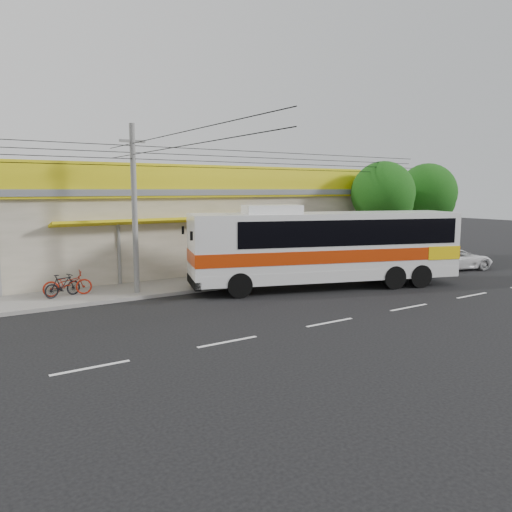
# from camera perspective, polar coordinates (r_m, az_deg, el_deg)

# --- Properties ---
(ground) EXTENTS (120.00, 120.00, 0.00)m
(ground) POSITION_cam_1_polar(r_m,az_deg,el_deg) (19.18, 3.47, -5.95)
(ground) COLOR black
(ground) RESTS_ON ground
(sidewalk) EXTENTS (30.00, 3.20, 0.15)m
(sidewalk) POSITION_cam_1_polar(r_m,az_deg,el_deg) (24.15, -5.02, -2.95)
(sidewalk) COLOR slate
(sidewalk) RESTS_ON ground
(lane_markings) EXTENTS (50.00, 0.12, 0.01)m
(lane_markings) POSITION_cam_1_polar(r_m,az_deg,el_deg) (17.30, 8.44, -7.53)
(lane_markings) COLOR silver
(lane_markings) RESTS_ON ground
(storefront_building) EXTENTS (22.60, 9.20, 5.70)m
(storefront_building) POSITION_cam_1_polar(r_m,az_deg,el_deg) (28.83, -10.26, 3.14)
(storefront_building) COLOR gray
(storefront_building) RESTS_ON ground
(coach_bus) EXTENTS (12.57, 6.31, 3.81)m
(coach_bus) POSITION_cam_1_polar(r_m,az_deg,el_deg) (23.07, 8.40, 1.43)
(coach_bus) COLOR silver
(coach_bus) RESTS_ON ground
(motorbike_red) EXTENTS (1.99, 0.88, 1.01)m
(motorbike_red) POSITION_cam_1_polar(r_m,az_deg,el_deg) (21.94, -20.74, -2.96)
(motorbike_red) COLOR #9C1D0B
(motorbike_red) RESTS_ON sidewalk
(motorbike_dark) EXTENTS (1.62, 0.91, 0.94)m
(motorbike_dark) POSITION_cam_1_polar(r_m,az_deg,el_deg) (21.78, -21.24, -3.15)
(motorbike_dark) COLOR black
(motorbike_dark) RESTS_ON sidewalk
(white_car) EXTENTS (4.65, 2.99, 1.19)m
(white_car) POSITION_cam_1_polar(r_m,az_deg,el_deg) (30.37, 21.78, -0.30)
(white_car) COLOR white
(white_car) RESTS_ON ground
(utility_pole) EXTENTS (34.00, 14.00, 7.17)m
(utility_pole) POSITION_cam_1_polar(r_m,az_deg,el_deg) (21.49, -13.91, 11.19)
(utility_pole) COLOR slate
(utility_pole) RESTS_ON ground
(tree_near) EXTENTS (3.70, 3.70, 6.13)m
(tree_near) POSITION_cam_1_polar(r_m,az_deg,el_deg) (30.29, 14.53, 6.73)
(tree_near) COLOR #362315
(tree_near) RESTS_ON ground
(tree_far) EXTENTS (3.70, 3.70, 6.14)m
(tree_far) POSITION_cam_1_polar(r_m,az_deg,el_deg) (33.85, 19.17, 6.63)
(tree_far) COLOR #362315
(tree_far) RESTS_ON ground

